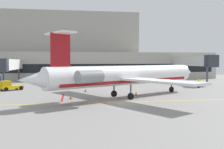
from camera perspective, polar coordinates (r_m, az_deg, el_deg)
name	(u,v)px	position (r m, az deg, el deg)	size (l,w,h in m)	color
ground	(120,103)	(32.19, 1.75, -6.44)	(120.00, 120.00, 0.11)	gray
terminal_building	(77,52)	(80.55, -7.81, 4.89)	(77.27, 17.12, 20.18)	#ADA89E
jet_bridge_west	(193,61)	(66.99, 17.55, 2.82)	(2.40, 20.78, 6.55)	silver
jet_bridge_east	(11,65)	(62.63, -21.61, 2.02)	(2.40, 18.89, 5.75)	silver
regional_jet	(126,76)	(36.55, 3.17, -0.23)	(28.28, 23.06, 8.57)	white
pushback_tractor	(9,86)	(49.13, -21.88, -2.35)	(4.17, 3.79, 1.75)	#E5B20C
fuel_tank	(147,75)	(66.71, 7.75, -0.12)	(7.94, 2.94, 2.92)	white
marshaller	(199,83)	(52.72, 18.71, -1.75)	(0.83, 0.34, 1.95)	#191E33
safety_cone_alpha	(71,97)	(35.98, -9.13, -5.00)	(0.47, 0.47, 0.55)	orange
safety_cone_bravo	(136,94)	(39.62, 5.37, -4.24)	(0.47, 0.47, 0.55)	orange
safety_cone_charlie	(85,90)	(44.06, -5.92, -3.50)	(0.47, 0.47, 0.55)	orange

